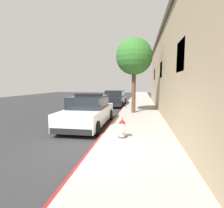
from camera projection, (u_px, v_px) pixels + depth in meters
name	position (u px, v px, depth m)	size (l,w,h in m)	color
ground_plane	(74.00, 109.00, 16.50)	(32.75, 60.00, 0.20)	#2B2B2D
sidewalk_pavement	(140.00, 108.00, 15.52)	(2.84, 60.00, 0.17)	#9E9991
curb_painted_edge	(123.00, 108.00, 15.75)	(0.08, 60.00, 0.17)	maroon
storefront_building	(219.00, 71.00, 11.92)	(7.78, 22.85, 6.12)	tan
police_cruiser	(88.00, 112.00, 9.35)	(1.94, 4.84, 1.68)	white
parked_car_silver_ahead	(115.00, 98.00, 17.90)	(1.94, 4.84, 1.56)	black
fire_hydrant	(122.00, 128.00, 6.72)	(0.44, 0.40, 0.76)	#4C4C51
street_tree	(134.00, 57.00, 12.27)	(2.52, 2.52, 5.16)	brown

